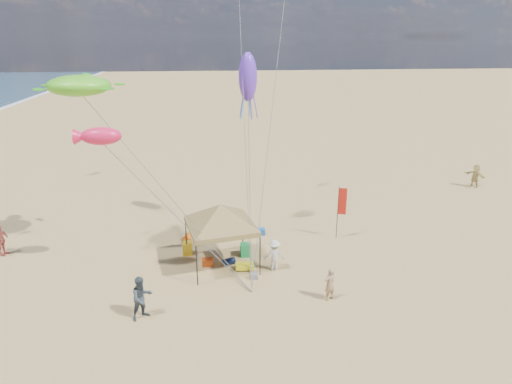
# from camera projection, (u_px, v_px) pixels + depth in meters

# --- Properties ---
(ground) EXTENTS (280.00, 280.00, 0.00)m
(ground) POSITION_uv_depth(u_px,v_px,m) (264.00, 298.00, 19.97)
(ground) COLOR tan
(ground) RESTS_ON ground
(canopy_tent) EXTENTS (6.15, 6.15, 3.86)m
(canopy_tent) POSITION_uv_depth(u_px,v_px,m) (220.00, 207.00, 21.76)
(canopy_tent) COLOR black
(canopy_tent) RESTS_ON ground
(feather_flag) EXTENTS (0.47, 0.16, 3.14)m
(feather_flag) POSITION_uv_depth(u_px,v_px,m) (341.00, 205.00, 25.18)
(feather_flag) COLOR black
(feather_flag) RESTS_ON ground
(cooler_red) EXTENTS (0.54, 0.38, 0.38)m
(cooler_red) POSITION_uv_depth(u_px,v_px,m) (207.00, 262.00, 22.71)
(cooler_red) COLOR #B43D0E
(cooler_red) RESTS_ON ground
(cooler_blue) EXTENTS (0.54, 0.38, 0.38)m
(cooler_blue) POSITION_uv_depth(u_px,v_px,m) (260.00, 232.00, 26.27)
(cooler_blue) COLOR #1554B0
(cooler_blue) RESTS_ON ground
(bag_navy) EXTENTS (0.69, 0.54, 0.36)m
(bag_navy) POSITION_uv_depth(u_px,v_px,m) (229.00, 261.00, 22.82)
(bag_navy) COLOR #0B1532
(bag_navy) RESTS_ON ground
(bag_orange) EXTENTS (0.54, 0.69, 0.36)m
(bag_orange) POSITION_uv_depth(u_px,v_px,m) (188.00, 237.00, 25.59)
(bag_orange) COLOR #FF640E
(bag_orange) RESTS_ON ground
(chair_green) EXTENTS (0.50, 0.50, 0.70)m
(chair_green) POSITION_uv_depth(u_px,v_px,m) (245.00, 250.00, 23.69)
(chair_green) COLOR green
(chair_green) RESTS_ON ground
(chair_yellow) EXTENTS (0.50, 0.50, 0.70)m
(chair_yellow) POSITION_uv_depth(u_px,v_px,m) (187.00, 248.00, 23.85)
(chair_yellow) COLOR gold
(chair_yellow) RESTS_ON ground
(crate_grey) EXTENTS (0.34, 0.30, 0.28)m
(crate_grey) POSITION_uv_depth(u_px,v_px,m) (253.00, 276.00, 21.50)
(crate_grey) COLOR slate
(crate_grey) RESTS_ON ground
(beach_cart) EXTENTS (0.90, 0.50, 0.24)m
(beach_cart) POSITION_uv_depth(u_px,v_px,m) (244.00, 266.00, 22.31)
(beach_cart) COLOR yellow
(beach_cart) RESTS_ON ground
(person_near_a) EXTENTS (0.68, 0.60, 1.56)m
(person_near_a) POSITION_uv_depth(u_px,v_px,m) (330.00, 284.00, 19.60)
(person_near_a) COLOR #A3835D
(person_near_a) RESTS_ON ground
(person_near_b) EXTENTS (1.17, 1.12, 1.90)m
(person_near_b) POSITION_uv_depth(u_px,v_px,m) (142.00, 298.00, 18.27)
(person_near_b) COLOR #343F47
(person_near_b) RESTS_ON ground
(person_near_c) EXTENTS (1.08, 0.67, 1.62)m
(person_near_c) POSITION_uv_depth(u_px,v_px,m) (274.00, 255.00, 22.12)
(person_near_c) COLOR beige
(person_near_c) RESTS_ON ground
(person_far_a) EXTENTS (0.71, 1.10, 1.73)m
(person_far_a) POSITION_uv_depth(u_px,v_px,m) (1.00, 240.00, 23.60)
(person_far_a) COLOR #B64F46
(person_far_a) RESTS_ON ground
(person_far_c) EXTENTS (1.29, 1.73, 1.82)m
(person_far_c) POSITION_uv_depth(u_px,v_px,m) (475.00, 176.00, 34.40)
(person_far_c) COLOR tan
(person_far_c) RESTS_ON ground
(turtle_kite) EXTENTS (3.27, 2.76, 1.00)m
(turtle_kite) POSITION_uv_depth(u_px,v_px,m) (79.00, 86.00, 20.92)
(turtle_kite) COLOR #57CB23
(turtle_kite) RESTS_ON ground
(fish_kite) EXTENTS (1.98, 1.48, 0.79)m
(fish_kite) POSITION_uv_depth(u_px,v_px,m) (101.00, 136.00, 19.40)
(fish_kite) COLOR #EE1C50
(fish_kite) RESTS_ON ground
(squid_kite) EXTENTS (1.31, 1.31, 2.67)m
(squid_kite) POSITION_uv_depth(u_px,v_px,m) (248.00, 77.00, 24.41)
(squid_kite) COLOR #6331D6
(squid_kite) RESTS_ON ground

